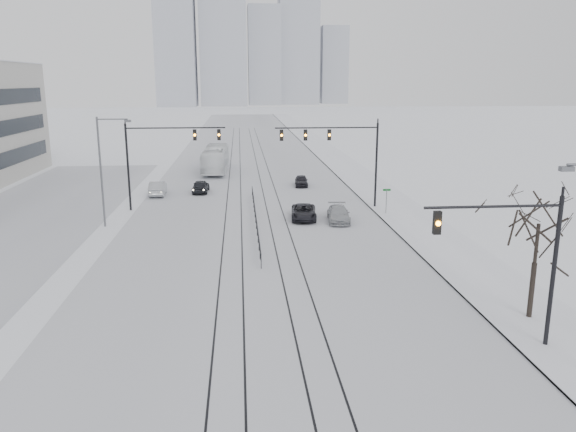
# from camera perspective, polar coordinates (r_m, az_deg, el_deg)

# --- Properties ---
(road) EXTENTS (22.00, 260.00, 0.02)m
(road) POSITION_cam_1_polar(r_m,az_deg,el_deg) (77.16, -3.98, 4.76)
(road) COLOR silver
(road) RESTS_ON ground
(sidewalk_east) EXTENTS (5.00, 260.00, 0.16)m
(sidewalk_east) POSITION_cam_1_polar(r_m,az_deg,el_deg) (78.53, 5.95, 4.92)
(sidewalk_east) COLOR white
(sidewalk_east) RESTS_ON ground
(curb) EXTENTS (0.10, 260.00, 0.12)m
(curb) POSITION_cam_1_polar(r_m,az_deg,el_deg) (78.11, 4.18, 4.90)
(curb) COLOR gray
(curb) RESTS_ON ground
(parking_strip) EXTENTS (14.00, 60.00, 0.03)m
(parking_strip) POSITION_cam_1_polar(r_m,az_deg,el_deg) (55.83, -24.46, 0.17)
(parking_strip) COLOR silver
(parking_strip) RESTS_ON ground
(tram_rails) EXTENTS (5.30, 180.00, 0.01)m
(tram_rails) POSITION_cam_1_polar(r_m,az_deg,el_deg) (57.47, -3.61, 1.74)
(tram_rails) COLOR black
(tram_rails) RESTS_ON ground
(skyline) EXTENTS (96.00, 48.00, 72.00)m
(skyline) POSITION_cam_1_polar(r_m,az_deg,el_deg) (290.56, -3.87, 17.24)
(skyline) COLOR #A2A7B2
(skyline) RESTS_ON ground
(traffic_mast_near) EXTENTS (6.10, 0.37, 7.00)m
(traffic_mast_near) POSITION_cam_1_polar(r_m,az_deg,el_deg) (26.29, 22.54, -3.39)
(traffic_mast_near) COLOR black
(traffic_mast_near) RESTS_ON ground
(traffic_mast_ne) EXTENTS (9.60, 0.37, 8.00)m
(traffic_mast_ne) POSITION_cam_1_polar(r_m,az_deg,el_deg) (52.44, 5.44, 6.92)
(traffic_mast_ne) COLOR black
(traffic_mast_ne) RESTS_ON ground
(traffic_mast_nw) EXTENTS (9.10, 0.37, 8.00)m
(traffic_mast_nw) POSITION_cam_1_polar(r_m,az_deg,el_deg) (53.11, -12.88, 6.53)
(traffic_mast_nw) COLOR black
(traffic_mast_nw) RESTS_ON ground
(street_light_west) EXTENTS (2.73, 0.25, 9.00)m
(street_light_west) POSITION_cam_1_polar(r_m,az_deg,el_deg) (47.98, -18.18, 5.03)
(street_light_west) COLOR #595B60
(street_light_west) RESTS_ON ground
(bare_tree) EXTENTS (4.40, 4.40, 6.10)m
(bare_tree) POSITION_cam_1_polar(r_m,az_deg,el_deg) (29.97, 24.03, -1.68)
(bare_tree) COLOR black
(bare_tree) RESTS_ON ground
(median_fence) EXTENTS (0.06, 24.00, 1.00)m
(median_fence) POSITION_cam_1_polar(r_m,az_deg,el_deg) (47.61, -3.32, -0.12)
(median_fence) COLOR black
(median_fence) RESTS_ON ground
(street_sign) EXTENTS (0.70, 0.06, 2.40)m
(street_sign) POSITION_cam_1_polar(r_m,az_deg,el_deg) (51.00, 9.98, 1.86)
(street_sign) COLOR #595B60
(street_sign) RESTS_ON ground
(sedan_sb_inner) EXTENTS (1.83, 4.14, 1.39)m
(sedan_sb_inner) POSITION_cam_1_polar(r_m,az_deg,el_deg) (61.35, -8.86, 3.00)
(sedan_sb_inner) COLOR black
(sedan_sb_inner) RESTS_ON ground
(sedan_sb_outer) EXTENTS (1.73, 4.52, 1.47)m
(sedan_sb_outer) POSITION_cam_1_polar(r_m,az_deg,el_deg) (60.80, -13.10, 2.75)
(sedan_sb_outer) COLOR #A8ACB0
(sedan_sb_outer) RESTS_ON ground
(sedan_nb_front) EXTENTS (2.54, 4.76, 1.27)m
(sedan_nb_front) POSITION_cam_1_polar(r_m,az_deg,el_deg) (48.82, 1.61, 0.38)
(sedan_nb_front) COLOR black
(sedan_nb_front) RESTS_ON ground
(sedan_nb_right) EXTENTS (2.24, 4.62, 1.30)m
(sedan_nb_right) POSITION_cam_1_polar(r_m,az_deg,el_deg) (48.23, 5.15, 0.18)
(sedan_nb_right) COLOR #A4A7AB
(sedan_nb_right) RESTS_ON ground
(sedan_nb_far) EXTENTS (1.71, 3.68, 1.22)m
(sedan_nb_far) POSITION_cam_1_polar(r_m,az_deg,el_deg) (64.48, 1.37, 3.59)
(sedan_nb_far) COLOR black
(sedan_nb_far) RESTS_ON ground
(box_truck) EXTENTS (3.28, 12.15, 3.36)m
(box_truck) POSITION_cam_1_polar(r_m,az_deg,el_deg) (75.14, -7.37, 5.73)
(box_truck) COLOR white
(box_truck) RESTS_ON ground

